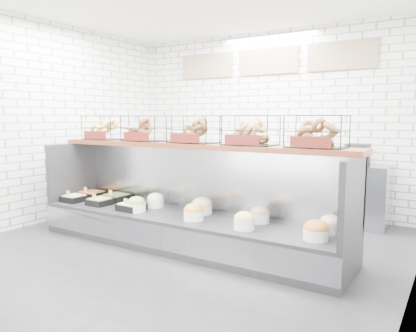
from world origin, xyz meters
The scene contains 5 objects.
ground centered at (0.00, 0.00, 0.00)m, with size 5.50×5.50×0.00m, color black.
room_shell centered at (0.00, 0.60, 2.06)m, with size 5.02×5.51×3.01m.
display_case centered at (0.00, 0.34, 0.33)m, with size 4.00×0.90×1.20m.
bagel_shelf centered at (0.00, 0.52, 1.38)m, with size 4.10×0.50×0.40m.
prep_counter centered at (0.00, 2.43, 0.47)m, with size 4.00×0.60×1.20m.
Camera 1 is at (2.81, -3.63, 1.57)m, focal length 35.00 mm.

